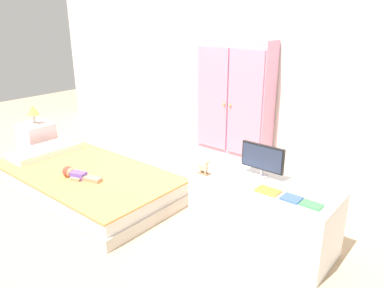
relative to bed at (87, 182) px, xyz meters
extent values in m
cube|color=tan|center=(0.51, 0.19, -0.13)|extent=(10.00, 10.00, 0.02)
cube|color=silver|center=(0.51, 1.76, 1.23)|extent=(6.40, 0.05, 2.70)
cube|color=beige|center=(0.00, 0.00, -0.06)|extent=(1.79, 0.96, 0.10)
cube|color=silver|center=(0.00, 0.00, 0.05)|extent=(1.75, 0.92, 0.12)
cube|color=#EA934C|center=(0.00, 0.00, 0.11)|extent=(1.78, 0.95, 0.02)
cube|color=white|center=(-0.69, 0.00, 0.15)|extent=(0.32, 0.69, 0.07)
cube|color=#6B4CB2|center=(0.10, -0.14, 0.15)|extent=(0.15, 0.11, 0.06)
cube|color=tan|center=(0.24, -0.08, 0.14)|extent=(0.16, 0.08, 0.04)
cube|color=tan|center=(0.25, -0.11, 0.14)|extent=(0.16, 0.08, 0.04)
cube|color=tan|center=(0.09, -0.09, 0.13)|extent=(0.10, 0.05, 0.03)
cube|color=tan|center=(0.12, -0.19, 0.13)|extent=(0.10, 0.05, 0.03)
sphere|color=tan|center=(0.00, -0.17, 0.16)|extent=(0.09, 0.09, 0.09)
sphere|color=#9E3D2D|center=(-0.01, -0.17, 0.17)|extent=(0.10, 0.10, 0.10)
cube|color=silver|center=(-1.16, 0.17, 0.10)|extent=(0.33, 0.33, 0.43)
cylinder|color=#B7B2AD|center=(-1.16, 0.17, 0.32)|extent=(0.10, 0.10, 0.01)
cylinder|color=#B7B2AD|center=(-1.16, 0.17, 0.38)|extent=(0.02, 0.02, 0.09)
cone|color=#E5B24C|center=(-1.16, 0.17, 0.48)|extent=(0.13, 0.13, 0.11)
cube|color=#E599BC|center=(0.59, 1.59, 0.57)|extent=(0.85, 0.26, 1.36)
cube|color=#C986A6|center=(0.38, 1.45, 0.60)|extent=(0.40, 0.02, 1.12)
cube|color=#C986A6|center=(0.80, 1.45, 0.60)|extent=(0.40, 0.02, 1.12)
sphere|color=gold|center=(0.55, 1.43, 0.57)|extent=(0.02, 0.02, 0.02)
sphere|color=gold|center=(0.63, 1.43, 0.57)|extent=(0.02, 0.02, 0.02)
cube|color=white|center=(1.67, 0.34, 0.13)|extent=(1.02, 0.46, 0.49)
cylinder|color=#99999E|center=(1.59, 0.42, 0.38)|extent=(0.10, 0.10, 0.01)
cylinder|color=#99999E|center=(1.59, 0.42, 0.41)|extent=(0.02, 0.02, 0.05)
cube|color=black|center=(1.59, 0.42, 0.52)|extent=(0.33, 0.02, 0.19)
cube|color=#28334C|center=(1.59, 0.40, 0.52)|extent=(0.31, 0.01, 0.17)
cube|color=#8E6642|center=(1.24, 0.21, 0.38)|extent=(0.10, 0.01, 0.01)
cube|color=#8E6642|center=(1.24, 0.18, 0.38)|extent=(0.10, 0.01, 0.01)
cube|color=#D1B289|center=(1.24, 0.19, 0.42)|extent=(0.07, 0.03, 0.04)
cylinder|color=#D1B289|center=(1.26, 0.20, 0.39)|extent=(0.01, 0.01, 0.02)
cylinder|color=#D1B289|center=(1.26, 0.18, 0.39)|extent=(0.01, 0.01, 0.02)
cylinder|color=#D1B289|center=(1.21, 0.20, 0.39)|extent=(0.01, 0.01, 0.02)
cylinder|color=#D1B289|center=(1.21, 0.18, 0.39)|extent=(0.01, 0.01, 0.02)
cylinder|color=#D1B289|center=(1.26, 0.19, 0.45)|extent=(0.02, 0.02, 0.02)
sphere|color=#D1B289|center=(1.26, 0.19, 0.47)|extent=(0.03, 0.03, 0.03)
cube|color=orange|center=(1.74, 0.24, 0.38)|extent=(0.16, 0.11, 0.01)
cube|color=blue|center=(1.91, 0.24, 0.38)|extent=(0.12, 0.11, 0.01)
cube|color=#429E51|center=(2.04, 0.24, 0.38)|extent=(0.13, 0.09, 0.01)
camera|label=1|loc=(2.75, -1.80, 1.49)|focal=34.51mm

